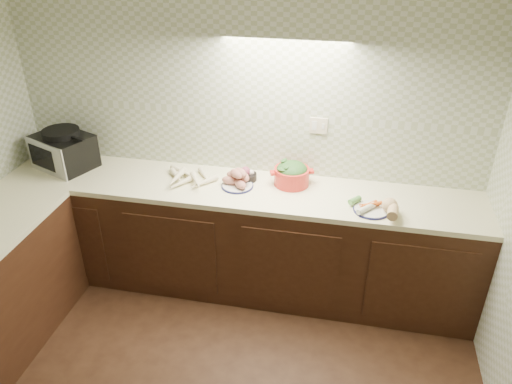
% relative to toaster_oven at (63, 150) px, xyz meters
% --- Properties ---
extents(room, '(3.60, 3.60, 2.60)m').
position_rel_toaster_oven_xyz_m(room, '(1.42, -1.56, 0.58)').
color(room, black).
rests_on(room, ground).
extents(counter, '(3.60, 3.60, 0.90)m').
position_rel_toaster_oven_xyz_m(counter, '(0.74, -0.88, -0.60)').
color(counter, black).
rests_on(counter, ground).
extents(toaster_oven, '(0.54, 0.48, 0.31)m').
position_rel_toaster_oven_xyz_m(toaster_oven, '(0.00, 0.00, 0.00)').
color(toaster_oven, black).
rests_on(toaster_oven, counter).
extents(parsnip_pile, '(0.43, 0.38, 0.08)m').
position_rel_toaster_oven_xyz_m(parsnip_pile, '(1.06, -0.06, -0.11)').
color(parsnip_pile, '#F4F2C2').
rests_on(parsnip_pile, counter).
extents(sweet_potato_plate, '(0.25, 0.24, 0.15)m').
position_rel_toaster_oven_xyz_m(sweet_potato_plate, '(1.42, -0.05, -0.09)').
color(sweet_potato_plate, '#121344').
rests_on(sweet_potato_plate, counter).
extents(onion_bowl, '(0.14, 0.14, 0.11)m').
position_rel_toaster_oven_xyz_m(onion_bowl, '(1.47, 0.07, -0.11)').
color(onion_bowl, black).
rests_on(onion_bowl, counter).
extents(dutch_oven, '(0.33, 0.33, 0.18)m').
position_rel_toaster_oven_xyz_m(dutch_oven, '(1.81, 0.07, -0.06)').
color(dutch_oven, red).
rests_on(dutch_oven, counter).
extents(veg_plate, '(0.36, 0.26, 0.12)m').
position_rel_toaster_oven_xyz_m(veg_plate, '(2.45, -0.20, -0.11)').
color(veg_plate, '#121344').
rests_on(veg_plate, counter).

